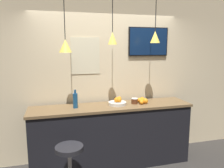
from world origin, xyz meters
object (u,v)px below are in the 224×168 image
object	(u,v)px
fruit_bowl	(118,102)
juice_bottle	(75,100)
bar_stool	(70,162)
spread_jar	(135,101)
mounted_tv	(148,42)

from	to	relation	value
fruit_bowl	juice_bottle	xyz separation A→B (m)	(-0.68, -0.00, 0.08)
bar_stool	fruit_bowl	size ratio (longest dim) A/B	2.37
spread_jar	mounted_tv	size ratio (longest dim) A/B	0.15
bar_stool	mounted_tv	size ratio (longest dim) A/B	0.94
bar_stool	fruit_bowl	world-z (taller)	fruit_bowl
bar_stool	mounted_tv	distance (m)	2.36
spread_jar	mounted_tv	world-z (taller)	mounted_tv
mounted_tv	fruit_bowl	bearing A→B (deg)	-153.74
fruit_bowl	mounted_tv	xyz separation A→B (m)	(0.66, 0.33, 0.98)
juice_bottle	spread_jar	world-z (taller)	juice_bottle
juice_bottle	spread_jar	size ratio (longest dim) A/B	2.64
bar_stool	spread_jar	distance (m)	1.41
bar_stool	spread_jar	size ratio (longest dim) A/B	6.39
spread_jar	mounted_tv	xyz separation A→B (m)	(0.37, 0.33, 0.98)
fruit_bowl	spread_jar	world-z (taller)	fruit_bowl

